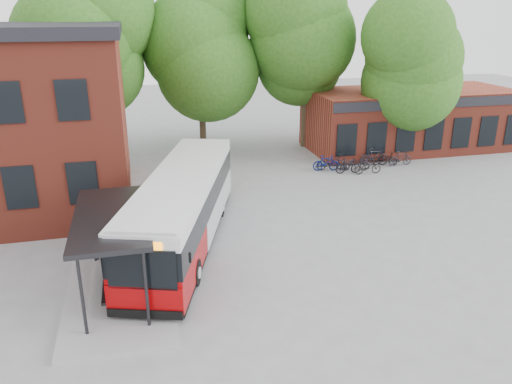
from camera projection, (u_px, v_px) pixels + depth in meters
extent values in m
plane|color=gray|center=(242.00, 263.00, 19.01)|extent=(100.00, 100.00, 0.00)
imported|color=black|center=(331.00, 162.00, 30.02)|extent=(1.83, 0.77, 0.94)
imported|color=navy|center=(326.00, 163.00, 29.83)|extent=(1.63, 0.73, 0.95)
imported|color=#24232A|center=(355.00, 163.00, 29.82)|extent=(1.87, 0.95, 0.94)
imported|color=black|center=(348.00, 166.00, 29.32)|extent=(1.56, 0.56, 0.92)
imported|color=black|center=(368.00, 167.00, 29.24)|extent=(1.67, 0.59, 0.88)
imported|color=#212129|center=(375.00, 157.00, 30.86)|extent=(1.87, 0.78, 1.09)
imported|color=black|center=(385.00, 159.00, 30.94)|extent=(1.65, 0.84, 0.83)
imported|color=black|center=(401.00, 158.00, 30.78)|extent=(1.59, 0.56, 0.94)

